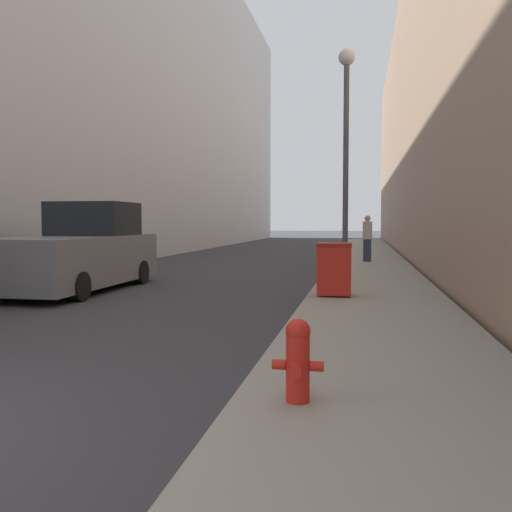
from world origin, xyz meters
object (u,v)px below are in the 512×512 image
Objects in this scene: fire_hydrant at (298,358)px; pickup_truck at (80,253)px; lamppost at (346,135)px; trash_bin at (334,269)px; pedestrian_on_sidewalk at (367,238)px.

pickup_truck is (-6.35, 8.21, 0.41)m from fire_hydrant.
pickup_truck is at bearing -151.86° from lamppost.
fire_hydrant is 12.19m from lamppost.
lamppost reaches higher than trash_bin.
pickup_truck is 11.94m from pedestrian_on_sidewalk.
fire_hydrant is at bearing -89.84° from trash_bin.
pickup_truck is (-6.42, -3.44, -3.22)m from lamppost.
fire_hydrant is at bearing -92.45° from pedestrian_on_sidewalk.
lamppost is (0.07, 11.64, 3.62)m from fire_hydrant.
pickup_truck is at bearing 170.93° from trash_bin.
lamppost is 7.96m from pickup_truck.
pedestrian_on_sidewalk reaches higher than trash_bin.
lamppost is 1.16× the size of pickup_truck.
trash_bin is 10.63m from pedestrian_on_sidewalk.
trash_bin is at bearing -9.07° from pickup_truck.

